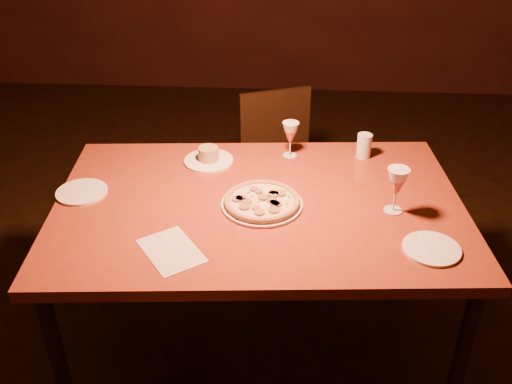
{
  "coord_description": "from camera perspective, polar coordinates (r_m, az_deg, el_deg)",
  "views": [
    {
      "loc": [
        0.29,
        -1.62,
        2.01
      ],
      "look_at": [
        0.17,
        0.26,
        0.85
      ],
      "focal_mm": 40.0,
      "sensor_mm": 36.0,
      "label": 1
    }
  ],
  "objects": [
    {
      "name": "wine_glass_right",
      "position": [
        2.15,
        13.82,
        0.16
      ],
      "size": [
        0.08,
        0.08,
        0.18
      ],
      "primitive_type": null,
      "color": "#BC584E",
      "rests_on": "dining_table"
    },
    {
      "name": "side_plate_near",
      "position": [
        2.02,
        17.15,
        -5.44
      ],
      "size": [
        0.2,
        0.2,
        0.01
      ],
      "primitive_type": "cylinder",
      "color": "white",
      "rests_on": "dining_table"
    },
    {
      "name": "wine_glass_far",
      "position": [
        2.47,
        3.44,
        5.27
      ],
      "size": [
        0.07,
        0.07,
        0.16
      ],
      "primitive_type": null,
      "color": "#BC584E",
      "rests_on": "dining_table"
    },
    {
      "name": "dining_table",
      "position": [
        2.22,
        0.27,
        -2.62
      ],
      "size": [
        1.63,
        1.12,
        0.83
      ],
      "rotation": [
        0.0,
        0.0,
        0.08
      ],
      "color": "maroon",
      "rests_on": "floor"
    },
    {
      "name": "ramekin_saucer",
      "position": [
        2.46,
        -4.76,
        3.49
      ],
      "size": [
        0.21,
        0.21,
        0.07
      ],
      "color": "white",
      "rests_on": "dining_table"
    },
    {
      "name": "pizza_plate",
      "position": [
        2.15,
        0.59,
        -0.95
      ],
      "size": [
        0.31,
        0.31,
        0.03
      ],
      "color": "white",
      "rests_on": "dining_table"
    },
    {
      "name": "side_plate_left",
      "position": [
        2.34,
        -17.03,
        0.0
      ],
      "size": [
        0.2,
        0.2,
        0.01
      ],
      "primitive_type": "cylinder",
      "color": "white",
      "rests_on": "dining_table"
    },
    {
      "name": "water_tumbler",
      "position": [
        2.52,
        10.75,
        4.56
      ],
      "size": [
        0.06,
        0.06,
        0.11
      ],
      "primitive_type": "cylinder",
      "color": "silver",
      "rests_on": "dining_table"
    },
    {
      "name": "menu_card",
      "position": [
        1.95,
        -8.47,
        -5.82
      ],
      "size": [
        0.27,
        0.29,
        0.0
      ],
      "primitive_type": "cube",
      "rotation": [
        0.0,
        0.0,
        0.63
      ],
      "color": "beige",
      "rests_on": "dining_table"
    },
    {
      "name": "chair_far",
      "position": [
        3.21,
        2.56,
        3.17
      ],
      "size": [
        0.53,
        0.53,
        0.85
      ],
      "rotation": [
        0.0,
        0.0,
        0.36
      ],
      "color": "black",
      "rests_on": "floor"
    }
  ]
}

